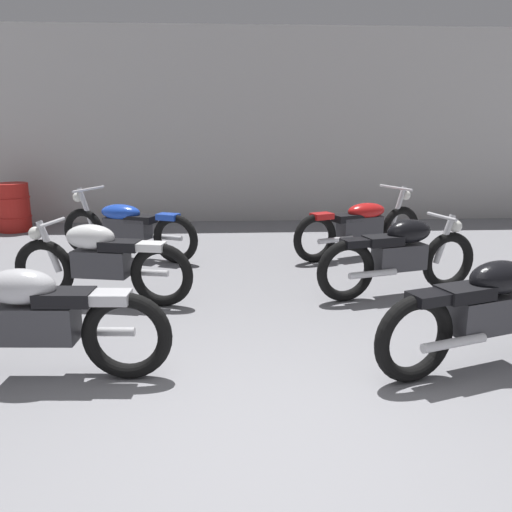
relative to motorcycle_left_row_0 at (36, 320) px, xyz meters
The scene contains 9 objects.
ground_plane 2.03m from the motorcycle_left_row_0, 31.34° to the right, with size 60.00×60.00×0.00m, color gray.
back_wall 6.92m from the motorcycle_left_row_0, 75.56° to the left, with size 13.26×0.24×3.60m, color #BCBAB7.
motorcycle_left_row_0 is the anchor object (origin of this frame).
motorcycle_left_row_1 1.69m from the motorcycle_left_row_0, 87.39° to the left, with size 1.95×0.60×0.88m.
motorcycle_left_row_2 3.61m from the motorcycle_left_row_0, 89.97° to the left, with size 2.04×1.04×0.97m.
motorcycle_right_row_0 3.37m from the motorcycle_left_row_0, ahead, with size 1.90×0.76×0.88m.
motorcycle_right_row_1 3.74m from the motorcycle_left_row_0, 28.33° to the left, with size 1.93×0.71×0.88m.
motorcycle_right_row_2 4.85m from the motorcycle_left_row_0, 46.98° to the left, with size 2.04×1.03×0.97m.
oil_drum 6.18m from the motorcycle_left_row_0, 112.50° to the left, with size 0.59×0.59×0.85m.
Camera 1 is at (-0.29, -2.62, 1.84)m, focal length 36.58 mm.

